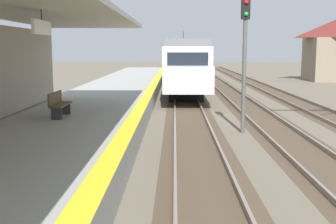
{
  "coord_description": "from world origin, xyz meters",
  "views": [
    {
      "loc": [
        1.16,
        0.14,
        3.29
      ],
      "look_at": [
        1.04,
        8.21,
        2.1
      ],
      "focal_mm": 46.06,
      "sensor_mm": 36.0,
      "label": 1
    }
  ],
  "objects": [
    {
      "name": "rail_signal_post",
      "position": [
        3.85,
        16.86,
        3.19
      ],
      "size": [
        0.32,
        0.34,
        5.2
      ],
      "color": "#4C4C4C",
      "rests_on": "ground"
    },
    {
      "name": "platform_bench",
      "position": [
        -2.92,
        15.11,
        1.37
      ],
      "size": [
        0.45,
        1.6,
        0.88
      ],
      "color": "brown",
      "rests_on": "station_platform"
    },
    {
      "name": "track_pair_nearest_platform",
      "position": [
        1.9,
        20.0,
        0.05
      ],
      "size": [
        2.34,
        120.0,
        0.16
      ],
      "color": "#4C3D2D",
      "rests_on": "ground"
    },
    {
      "name": "approaching_train",
      "position": [
        1.9,
        33.29,
        2.18
      ],
      "size": [
        2.93,
        19.6,
        4.76
      ],
      "color": "silver",
      "rests_on": "ground"
    },
    {
      "name": "station_platform",
      "position": [
        -2.5,
        16.0,
        0.45
      ],
      "size": [
        5.0,
        80.0,
        0.91
      ],
      "color": "#999993",
      "rests_on": "ground"
    },
    {
      "name": "track_pair_middle",
      "position": [
        5.3,
        20.0,
        0.05
      ],
      "size": [
        2.34,
        120.0,
        0.16
      ],
      "color": "#4C3D2D",
      "rests_on": "ground"
    }
  ]
}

